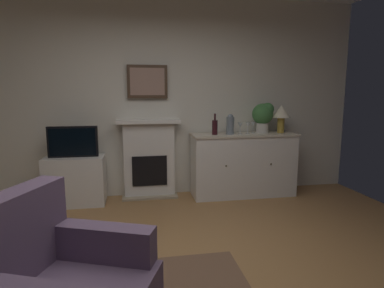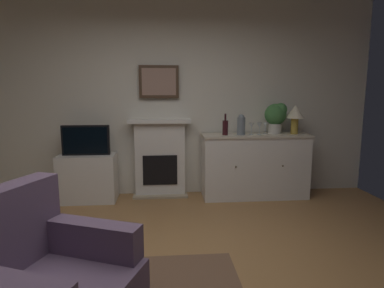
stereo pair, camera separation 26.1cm
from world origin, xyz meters
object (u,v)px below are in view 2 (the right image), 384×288
at_px(fireplace_unit, 160,158).
at_px(tv_set, 86,140).
at_px(sideboard_cabinet, 254,166).
at_px(wine_glass_left, 251,126).
at_px(tv_cabinet, 88,178).
at_px(potted_plant_small, 276,115).
at_px(vase_decorative, 241,125).
at_px(armchair, 44,286).
at_px(wine_glass_right, 265,125).
at_px(wine_bottle, 225,127).
at_px(framed_picture, 159,82).
at_px(table_lamp, 295,114).
at_px(wine_glass_center, 259,126).

relative_size(fireplace_unit, tv_set, 1.77).
xyz_separation_m(fireplace_unit, sideboard_cabinet, (1.33, -0.18, -0.10)).
bearing_deg(sideboard_cabinet, wine_glass_left, -147.63).
bearing_deg(tv_cabinet, potted_plant_small, 0.67).
bearing_deg(tv_cabinet, vase_decorative, -1.79).
xyz_separation_m(tv_cabinet, armchair, (0.37, -2.58, 0.06)).
distance_m(wine_glass_right, tv_set, 2.46).
bearing_deg(sideboard_cabinet, armchair, -126.91).
bearing_deg(wine_glass_left, wine_glass_right, 19.76).
bearing_deg(vase_decorative, wine_bottle, 179.89).
height_order(wine_bottle, wine_glass_right, wine_bottle).
bearing_deg(wine_glass_right, armchair, -128.59).
bearing_deg(tv_cabinet, sideboard_cabinet, -0.37).
height_order(framed_picture, tv_cabinet, framed_picture).
bearing_deg(tv_set, wine_glass_right, 0.96).
relative_size(sideboard_cabinet, wine_glass_left, 9.01).
height_order(fireplace_unit, vase_decorative, vase_decorative).
bearing_deg(armchair, wine_glass_right, 51.41).
bearing_deg(sideboard_cabinet, framed_picture, 170.49).
height_order(table_lamp, potted_plant_small, potted_plant_small).
xyz_separation_m(fireplace_unit, tv_cabinet, (-0.97, -0.16, -0.23)).
bearing_deg(wine_glass_right, tv_cabinet, -179.58).
height_order(fireplace_unit, armchair, fireplace_unit).
relative_size(framed_picture, potted_plant_small, 1.28).
relative_size(framed_picture, wine_glass_right, 3.33).
bearing_deg(wine_glass_left, fireplace_unit, 169.91).
bearing_deg(sideboard_cabinet, tv_set, -179.80).
xyz_separation_m(fireplace_unit, wine_bottle, (0.89, -0.23, 0.45)).
height_order(wine_glass_left, potted_plant_small, potted_plant_small).
distance_m(framed_picture, vase_decorative, 1.28).
height_order(tv_cabinet, armchair, armchair).
distance_m(sideboard_cabinet, armchair, 3.21).
relative_size(table_lamp, wine_glass_right, 2.42).
bearing_deg(tv_cabinet, fireplace_unit, 9.45).
relative_size(wine_glass_center, vase_decorative, 0.59).
relative_size(table_lamp, wine_glass_left, 2.42).
xyz_separation_m(framed_picture, wine_glass_center, (1.37, -0.27, -0.60)).
bearing_deg(tv_cabinet, armchair, -81.77).
bearing_deg(wine_glass_center, tv_cabinet, 178.37).
relative_size(fireplace_unit, wine_glass_right, 6.67).
distance_m(framed_picture, table_lamp, 1.95).
bearing_deg(vase_decorative, sideboard_cabinet, 12.88).
distance_m(table_lamp, armchair, 3.66).
bearing_deg(fireplace_unit, potted_plant_small, -4.63).
relative_size(wine_glass_center, potted_plant_small, 0.38).
bearing_deg(armchair, vase_decorative, 55.82).
bearing_deg(fireplace_unit, wine_glass_right, -5.59).
bearing_deg(framed_picture, table_lamp, -6.74).
height_order(sideboard_cabinet, wine_glass_left, wine_glass_left).
height_order(table_lamp, wine_glass_right, table_lamp).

